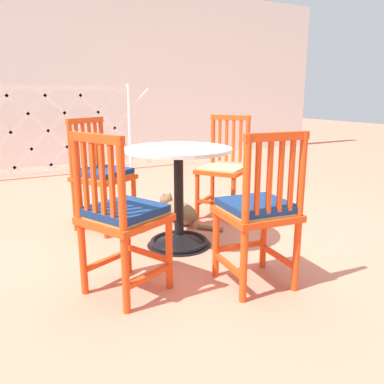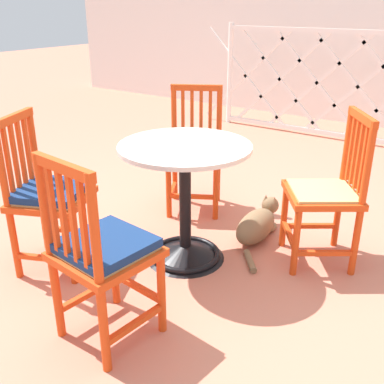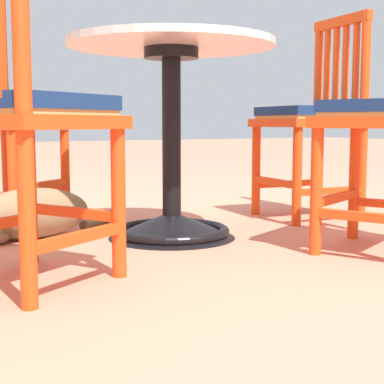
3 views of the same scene
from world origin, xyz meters
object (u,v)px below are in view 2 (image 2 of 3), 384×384
Objects in this scene: cafe_table at (185,216)px; orange_chair_at_corner at (102,253)px; orange_chair_near_fence at (195,152)px; tabby_cat at (258,224)px; orange_chair_by_planter at (48,196)px; orange_chair_facing_out at (327,194)px.

orange_chair_at_corner is at bearing -81.83° from cafe_table.
orange_chair_near_fence is 1.28× the size of tabby_cat.
cafe_table is at bearing -115.98° from tabby_cat.
orange_chair_at_corner reaches higher than cafe_table.
orange_chair_facing_out is at bearing 36.88° from orange_chair_by_planter.
orange_chair_at_corner is at bearing -21.44° from orange_chair_by_planter.
orange_chair_near_fence reaches higher than cafe_table.
orange_chair_by_planter is at bearing -130.03° from tabby_cat.
tabby_cat is at bearing -13.75° from orange_chair_near_fence.
tabby_cat is at bearing 64.02° from cafe_table.
orange_chair_facing_out is (0.57, 1.24, -0.01)m from orange_chair_at_corner.
cafe_table is at bearing -146.14° from orange_chair_facing_out.
orange_chair_near_fence is 1.00× the size of orange_chair_by_planter.
orange_chair_facing_out is (1.29, 0.96, -0.01)m from orange_chair_by_planter.
orange_chair_by_planter and orange_chair_at_corner have the same top height.
orange_chair_near_fence reaches higher than tabby_cat.
orange_chair_near_fence is 1.08m from orange_chair_facing_out.
orange_chair_near_fence is at bearing 169.97° from orange_chair_facing_out.
orange_chair_at_corner is (0.49, -1.43, 0.00)m from orange_chair_near_fence.
orange_chair_at_corner is at bearing -95.80° from tabby_cat.
orange_chair_by_planter is 1.00× the size of orange_chair_at_corner.
orange_chair_at_corner is 1.00× the size of orange_chair_facing_out.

